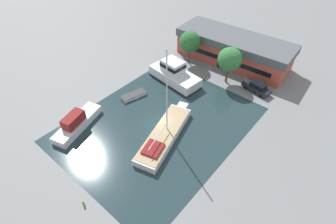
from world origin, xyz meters
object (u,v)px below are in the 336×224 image
(warehouse_building, at_px, (234,49))
(cabin_boat, at_px, (77,123))
(sailboat_moored, at_px, (165,134))
(quay_tree_near_building, at_px, (230,60))
(quay_tree_by_water, at_px, (190,42))
(parked_car, at_px, (257,87))
(motor_cruiser, at_px, (174,74))
(small_dinghy, at_px, (134,95))

(warehouse_building, bearing_deg, cabin_boat, -107.27)
(sailboat_moored, xyz_separation_m, cabin_boat, (-10.92, -6.70, 0.29))
(quay_tree_near_building, height_order, cabin_boat, quay_tree_near_building)
(quay_tree_by_water, height_order, parked_car, quay_tree_by_water)
(quay_tree_near_building, xyz_separation_m, cabin_boat, (-10.50, -23.73, -3.59))
(warehouse_building, distance_m, parked_car, 10.34)
(warehouse_building, distance_m, sailboat_moored, 24.32)
(parked_car, relative_size, cabin_boat, 0.57)
(sailboat_moored, bearing_deg, motor_cruiser, 108.61)
(cabin_boat, bearing_deg, quay_tree_by_water, 69.92)
(quay_tree_by_water, height_order, motor_cruiser, quay_tree_by_water)
(motor_cruiser, bearing_deg, parked_car, -55.85)
(quay_tree_near_building, distance_m, sailboat_moored, 17.47)
(quay_tree_near_building, xyz_separation_m, motor_cruiser, (-7.20, -5.67, -3.10))
(sailboat_moored, height_order, cabin_boat, sailboat_moored)
(quay_tree_by_water, relative_size, cabin_boat, 0.73)
(warehouse_building, bearing_deg, quay_tree_near_building, -70.74)
(sailboat_moored, bearing_deg, cabin_boat, -163.71)
(motor_cruiser, bearing_deg, warehouse_building, -12.48)
(motor_cruiser, relative_size, small_dinghy, 2.20)
(parked_car, xyz_separation_m, cabin_boat, (-15.81, -24.69, 0.06))
(small_dinghy, bearing_deg, quay_tree_by_water, -77.12)
(warehouse_building, height_order, sailboat_moored, sailboat_moored)
(warehouse_building, bearing_deg, small_dinghy, -110.97)
(sailboat_moored, height_order, motor_cruiser, sailboat_moored)
(sailboat_moored, distance_m, motor_cruiser, 13.70)
(quay_tree_by_water, bearing_deg, parked_car, 0.99)
(warehouse_building, height_order, quay_tree_by_water, quay_tree_by_water)
(quay_tree_near_building, relative_size, parked_car, 1.31)
(quay_tree_near_building, height_order, sailboat_moored, sailboat_moored)
(warehouse_building, height_order, motor_cruiser, warehouse_building)
(quay_tree_near_building, height_order, motor_cruiser, quay_tree_near_building)
(quay_tree_near_building, height_order, parked_car, quay_tree_near_building)
(quay_tree_near_building, relative_size, sailboat_moored, 0.49)
(quay_tree_by_water, relative_size, motor_cruiser, 0.65)
(parked_car, height_order, small_dinghy, parked_car)
(quay_tree_by_water, distance_m, parked_car, 14.53)
(motor_cruiser, height_order, small_dinghy, motor_cruiser)
(warehouse_building, distance_m, quay_tree_near_building, 7.81)
(quay_tree_by_water, xyz_separation_m, small_dinghy, (-0.64, -14.23, -4.22))
(warehouse_building, relative_size, cabin_boat, 2.52)
(sailboat_moored, bearing_deg, parked_car, 59.54)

